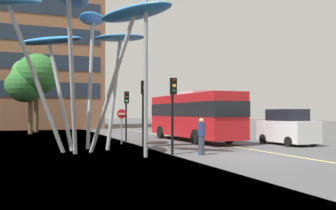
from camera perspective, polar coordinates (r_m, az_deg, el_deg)
ground at (r=16.60m, az=10.75°, el=-8.29°), size 120.00×240.00×0.10m
red_bus at (r=26.35m, az=3.86°, el=-1.38°), size 2.88×10.52×3.52m
leaf_sculpture at (r=19.55m, az=-13.78°, el=11.58°), size 9.09×8.50×7.82m
traffic_light_kerb_near at (r=17.76m, az=0.79°, el=0.93°), size 0.28×0.42×3.68m
traffic_light_kerb_far at (r=21.89m, az=-3.83°, el=0.93°), size 0.28×0.42×3.91m
traffic_light_island_mid at (r=24.75m, az=-6.46°, el=-0.07°), size 0.28×0.42×3.43m
car_parked_mid at (r=24.33m, az=17.98°, el=-3.41°), size 2.03×4.00×2.23m
street_lamp at (r=17.09m, az=-2.56°, el=11.01°), size 1.46×0.44×9.06m
tree_pavement_near at (r=37.13m, az=-20.45°, el=3.76°), size 4.87×4.64×7.59m
tree_pavement_far at (r=40.98m, az=-20.04°, el=4.44°), size 4.54×4.49×8.07m
pedestrian at (r=17.57m, az=5.21°, el=-4.88°), size 0.34×0.34×1.75m
no_entry_sign at (r=23.59m, az=-7.20°, el=-2.43°), size 0.60×0.12×2.23m
backdrop_building at (r=52.75m, az=-22.85°, el=9.12°), size 21.43×13.64×22.75m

